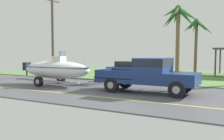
{
  "coord_description": "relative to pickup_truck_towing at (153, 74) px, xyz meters",
  "views": [
    {
      "loc": [
        5.13,
        -12.02,
        2.17
      ],
      "look_at": [
        -2.02,
        1.14,
        1.09
      ],
      "focal_mm": 40.08,
      "sensor_mm": 36.0,
      "label": 1
    }
  ],
  "objects": [
    {
      "name": "boat_on_trailer",
      "position": [
        -6.64,
        -0.0,
        -0.01
      ],
      "size": [
        6.31,
        2.38,
        2.23
      ],
      "color": "gray",
      "rests_on": "ground"
    },
    {
      "name": "ground",
      "position": [
        -0.74,
        7.81,
        -1.04
      ],
      "size": [
        36.0,
        22.0,
        0.11
      ],
      "color": "#4C4C51"
    },
    {
      "name": "utility_pole",
      "position": [
        -10.5,
        4.08,
        2.7
      ],
      "size": [
        0.24,
        1.8,
        7.17
      ],
      "color": "brown",
      "rests_on": "ground"
    },
    {
      "name": "pickup_truck_towing",
      "position": [
        0.0,
        0.0,
        0.0
      ],
      "size": [
        5.55,
        2.06,
        1.86
      ],
      "color": "navy",
      "rests_on": "ground"
    },
    {
      "name": "palm_tree_mid",
      "position": [
        -0.47,
        7.33,
        3.59
      ],
      "size": [
        2.93,
        3.0,
        5.85
      ],
      "color": "brown",
      "rests_on": "ground"
    },
    {
      "name": "parked_sedan_near",
      "position": [
        -4.08,
        7.07,
        -0.36
      ],
      "size": [
        4.75,
        1.95,
        1.38
      ],
      "color": "#234C89",
      "rests_on": "ground"
    },
    {
      "name": "palm_tree_near_right",
      "position": [
        -0.1,
        13.18,
        3.24
      ],
      "size": [
        3.05,
        2.8,
        5.48
      ],
      "color": "brown",
      "rests_on": "ground"
    }
  ]
}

